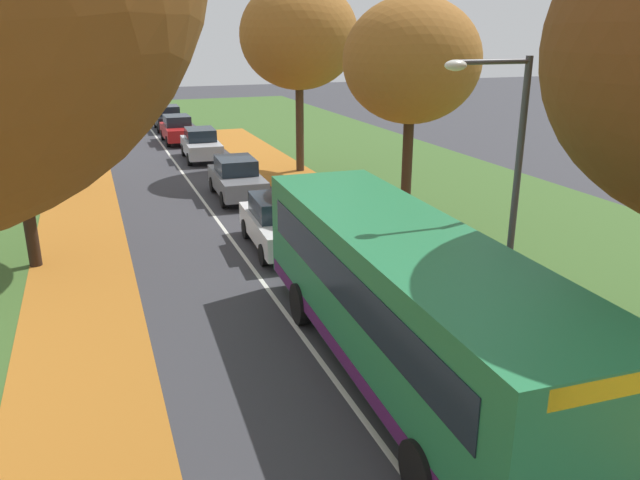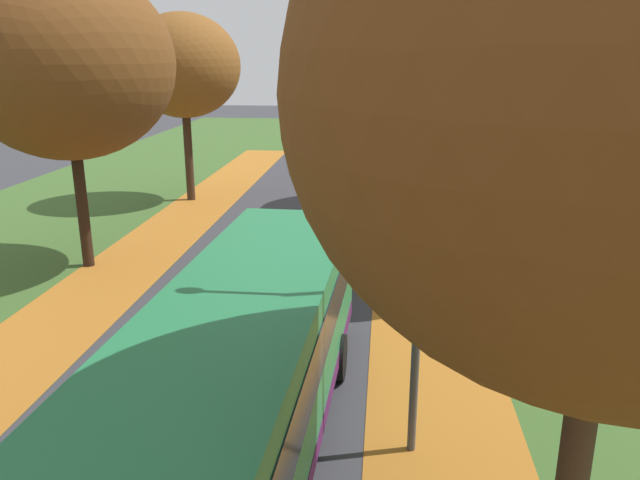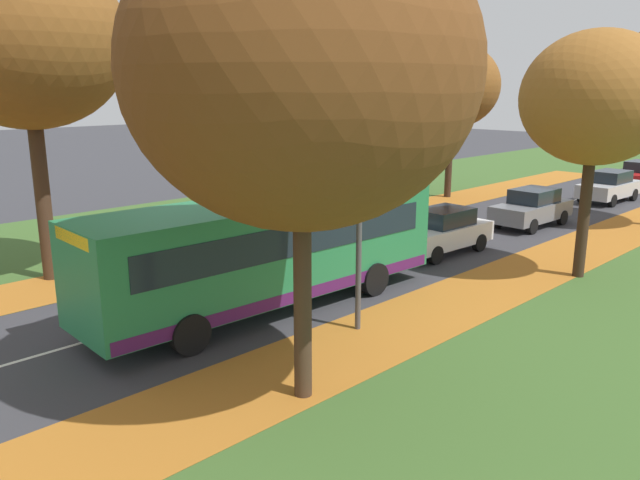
{
  "view_description": "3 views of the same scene",
  "coord_description": "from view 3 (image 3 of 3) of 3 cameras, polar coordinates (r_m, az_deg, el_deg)",
  "views": [
    {
      "loc": [
        -3.93,
        1.36,
        6.44
      ],
      "look_at": [
        1.08,
        14.97,
        1.57
      ],
      "focal_mm": 35.0,
      "sensor_mm": 36.0,
      "label": 1
    },
    {
      "loc": [
        3.41,
        2.21,
        6.52
      ],
      "look_at": [
        1.89,
        16.7,
        2.09
      ],
      "focal_mm": 35.0,
      "sensor_mm": 36.0,
      "label": 2
    },
    {
      "loc": [
        13.65,
        0.56,
        5.86
      ],
      "look_at": [
        1.22,
        12.91,
        1.54
      ],
      "focal_mm": 35.0,
      "sensor_mm": 36.0,
      "label": 3
    }
  ],
  "objects": [
    {
      "name": "car_silver_third_in_line",
      "position": [
        35.92,
        24.93,
        4.47
      ],
      "size": [
        1.92,
        4.27,
        1.62
      ],
      "color": "#B7BABF",
      "rests_on": "ground"
    },
    {
      "name": "leaf_litter_left",
      "position": [
        23.41,
        -8.17,
        -0.78
      ],
      "size": [
        2.8,
        60.0,
        0.0
      ],
      "primitive_type": "cube",
      "color": "#B26B23",
      "rests_on": "grass_verge_left"
    },
    {
      "name": "tree_left_mid",
      "position": [
        27.51,
        0.16,
        14.51
      ],
      "size": [
        6.22,
        6.22,
        8.99
      ],
      "color": "black",
      "rests_on": "ground"
    },
    {
      "name": "car_white_lead",
      "position": [
        22.85,
        11.04,
        0.81
      ],
      "size": [
        1.93,
        4.27,
        1.62
      ],
      "color": "silver",
      "rests_on": "ground"
    },
    {
      "name": "car_grey_following",
      "position": [
        28.29,
        18.81,
        2.82
      ],
      "size": [
        1.89,
        4.25,
        1.62
      ],
      "color": "slate",
      "rests_on": "ground"
    },
    {
      "name": "tree_left_far",
      "position": [
        34.39,
        12.03,
        13.59
      ],
      "size": [
        4.92,
        4.92,
        8.12
      ],
      "color": "#382619",
      "rests_on": "ground"
    },
    {
      "name": "tree_right_mid",
      "position": [
        20.69,
        23.92,
        11.73
      ],
      "size": [
        4.44,
        4.44,
        7.53
      ],
      "color": "#382619",
      "rests_on": "ground"
    },
    {
      "name": "bus",
      "position": [
        16.66,
        -4.71,
        -0.66
      ],
      "size": [
        2.93,
        10.49,
        2.98
      ],
      "color": "#237A47",
      "rests_on": "ground"
    },
    {
      "name": "streetlamp_right",
      "position": [
        14.93,
        2.71,
        5.65
      ],
      "size": [
        1.89,
        0.28,
        6.0
      ],
      "color": "#47474C",
      "rests_on": "ground"
    },
    {
      "name": "tree_left_near",
      "position": [
        20.59,
        -25.31,
        16.26
      ],
      "size": [
        5.76,
        5.76,
        9.8
      ],
      "color": "#422D1E",
      "rests_on": "ground"
    },
    {
      "name": "tree_right_near",
      "position": [
        11.12,
        -1.75,
        15.33
      ],
      "size": [
        6.23,
        6.23,
        8.96
      ],
      "color": "#422D1E",
      "rests_on": "ground"
    },
    {
      "name": "grass_verge_left",
      "position": [
        30.56,
        -4.34,
        2.75
      ],
      "size": [
        12.0,
        90.0,
        0.01
      ],
      "primitive_type": "cube",
      "color": "#3D6028",
      "rests_on": "ground"
    },
    {
      "name": "road_centre_line",
      "position": [
        24.46,
        9.83,
        -0.22
      ],
      "size": [
        0.12,
        80.0,
        0.01
      ],
      "primitive_type": "cube",
      "color": "silver",
      "rests_on": "ground"
    },
    {
      "name": "leaf_litter_right",
      "position": [
        17.22,
        10.63,
        -6.27
      ],
      "size": [
        2.8,
        60.0,
        0.0
      ],
      "primitive_type": "cube",
      "color": "#B26B23",
      "rests_on": "grass_verge_right"
    }
  ]
}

